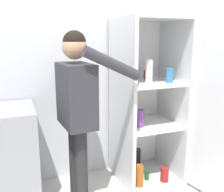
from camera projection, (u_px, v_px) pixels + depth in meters
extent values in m
cube|color=silver|center=(120.00, 61.00, 2.95)|extent=(7.00, 0.06, 2.55)
cube|color=silver|center=(146.00, 175.00, 2.95)|extent=(0.64, 0.64, 0.04)
cube|color=silver|center=(150.00, 18.00, 2.58)|extent=(0.64, 0.64, 0.04)
cube|color=white|center=(135.00, 96.00, 3.04)|extent=(0.64, 0.03, 1.67)
cube|color=silver|center=(121.00, 105.00, 2.66)|extent=(0.04, 0.64, 1.67)
cube|color=silver|center=(172.00, 100.00, 2.87)|extent=(0.04, 0.64, 1.67)
cube|color=white|center=(147.00, 124.00, 2.82)|extent=(0.57, 0.57, 0.02)
cube|color=white|center=(148.00, 83.00, 2.72)|extent=(0.57, 0.57, 0.02)
cube|color=silver|center=(222.00, 114.00, 2.34)|extent=(0.17, 0.64, 1.67)
cylinder|color=#723884|center=(140.00, 118.00, 2.67)|extent=(0.08, 0.08, 0.18)
cylinder|color=beige|center=(149.00, 71.00, 2.56)|extent=(0.07, 0.07, 0.24)
cylinder|color=black|center=(127.00, 113.00, 2.86)|extent=(0.07, 0.07, 0.18)
cylinder|color=#9E4C19|center=(139.00, 176.00, 2.69)|extent=(0.09, 0.09, 0.23)
cylinder|color=teal|center=(169.00, 75.00, 2.63)|extent=(0.08, 0.08, 0.15)
cylinder|color=black|center=(133.00, 112.00, 2.77)|extent=(0.06, 0.06, 0.25)
cylinder|color=maroon|center=(165.00, 174.00, 2.78)|extent=(0.09, 0.09, 0.15)
cylinder|color=black|center=(137.00, 157.00, 3.13)|extent=(0.08, 0.08, 0.20)
cylinder|color=#1E5123|center=(147.00, 175.00, 2.82)|extent=(0.05, 0.05, 0.11)
cylinder|color=maroon|center=(148.00, 75.00, 2.85)|extent=(0.09, 0.09, 0.10)
cylinder|color=#262628|center=(75.00, 161.00, 2.50)|extent=(0.11, 0.11, 0.77)
cylinder|color=#262628|center=(81.00, 169.00, 2.34)|extent=(0.11, 0.11, 0.77)
cube|color=#2D2D33|center=(76.00, 95.00, 2.27)|extent=(0.28, 0.46, 0.55)
sphere|color=tan|center=(75.00, 47.00, 2.18)|extent=(0.21, 0.21, 0.21)
sphere|color=black|center=(74.00, 42.00, 2.17)|extent=(0.20, 0.20, 0.20)
cylinder|color=#2D2D33|center=(68.00, 93.00, 2.50)|extent=(0.09, 0.09, 0.52)
cylinder|color=#2D2D33|center=(112.00, 64.00, 2.08)|extent=(0.51, 0.12, 0.30)
cube|color=gray|center=(3.00, 159.00, 2.36)|extent=(0.59, 0.59, 0.93)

